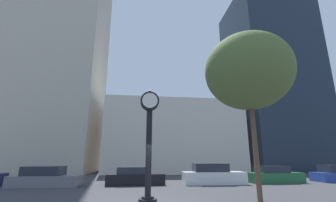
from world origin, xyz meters
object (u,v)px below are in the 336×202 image
car_black (135,177)px  bare_tree (248,72)px  car_white (213,175)px  car_grey (46,178)px  car_green (274,176)px  street_clock (149,134)px

car_black → bare_tree: 10.94m
car_black → bare_tree: bare_tree is taller
car_white → bare_tree: size_ratio=0.57×
car_grey → car_green: (17.13, 0.42, -0.02)m
car_black → car_green: size_ratio=1.00×
car_black → car_green: 11.05m
car_black → bare_tree: size_ratio=0.52×
car_grey → car_white: car_white is taller
street_clock → car_green: size_ratio=1.22×
car_white → bare_tree: bearing=-89.2°
street_clock → bare_tree: bearing=-7.1°
car_grey → car_black: (6.08, 0.37, -0.03)m
street_clock → bare_tree: (5.00, -0.63, 3.17)m
car_grey → car_white: bearing=2.5°
car_grey → car_black: 6.10m
street_clock → car_black: bearing=95.9°
car_black → car_grey: bearing=-179.5°
car_green → bare_tree: size_ratio=0.52×
car_grey → bare_tree: (11.78, -7.05, 5.63)m
car_grey → car_white: (11.95, 0.08, 0.07)m
bare_tree → car_white: bearing=88.6°
car_grey → car_green: size_ratio=1.08×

